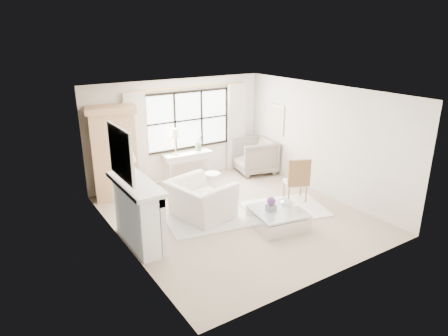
{
  "coord_description": "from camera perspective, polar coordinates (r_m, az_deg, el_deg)",
  "views": [
    {
      "loc": [
        -4.55,
        -6.58,
        3.88
      ],
      "look_at": [
        -0.19,
        0.2,
        1.08
      ],
      "focal_mm": 32.0,
      "sensor_mm": 36.0,
      "label": 1
    }
  ],
  "objects": [
    {
      "name": "coffee_table",
      "position": [
        8.37,
        7.7,
        -7.22
      ],
      "size": [
        1.16,
        1.16,
        0.38
      ],
      "rotation": [
        0.0,
        0.0,
        -0.17
      ],
      "color": "silver",
      "rests_on": "floor"
    },
    {
      "name": "club_armchair",
      "position": [
        8.62,
        -3.39,
        -4.57
      ],
      "size": [
        1.35,
        1.48,
        0.83
      ],
      "primitive_type": "imported",
      "rotation": [
        0.0,
        0.0,
        1.78
      ],
      "color": "white",
      "rests_on": "floor"
    },
    {
      "name": "wingback_chair",
      "position": [
        11.36,
        4.4,
        1.73
      ],
      "size": [
        1.29,
        1.26,
        0.97
      ],
      "primitive_type": "imported",
      "rotation": [
        0.0,
        0.0,
        -1.81
      ],
      "color": "gray",
      "rests_on": "floor"
    },
    {
      "name": "rug_right",
      "position": [
        9.25,
        8.69,
        -5.76
      ],
      "size": [
        2.05,
        1.75,
        0.03
      ],
      "primitive_type": "cube",
      "rotation": [
        0.0,
        0.0,
        -0.27
      ],
      "color": "white",
      "rests_on": "floor"
    },
    {
      "name": "wall_left",
      "position": [
        7.34,
        -14.47,
        -1.63
      ],
      "size": [
        0.0,
        5.5,
        5.5
      ],
      "primitive_type": "plane",
      "rotation": [
        1.57,
        0.0,
        1.57
      ],
      "color": "silver",
      "rests_on": "ground"
    },
    {
      "name": "mantel_lamp",
      "position": [
        7.5,
        -13.28,
        1.39
      ],
      "size": [
        0.22,
        0.22,
        0.51
      ],
      "color": "black",
      "rests_on": "fireplace"
    },
    {
      "name": "console_lamp",
      "position": [
        10.34,
        -7.03,
        4.9
      ],
      "size": [
        0.28,
        0.28,
        0.69
      ],
      "color": "#B7843F",
      "rests_on": "console_table"
    },
    {
      "name": "pillar_candle",
      "position": [
        8.31,
        10.12,
        -5.59
      ],
      "size": [
        0.1,
        0.1,
        0.12
      ],
      "primitive_type": "cylinder",
      "color": "silver",
      "rests_on": "coffee_table"
    },
    {
      "name": "armoire",
      "position": [
        9.75,
        -15.38,
        2.14
      ],
      "size": [
        1.26,
        0.97,
        2.24
      ],
      "rotation": [
        0.0,
        0.0,
        -0.26
      ],
      "color": "tan",
      "rests_on": "floor"
    },
    {
      "name": "side_table",
      "position": [
        9.98,
        -1.65,
        -1.67
      ],
      "size": [
        0.4,
        0.4,
        0.51
      ],
      "color": "white",
      "rests_on": "floor"
    },
    {
      "name": "wall_right",
      "position": [
        9.97,
        13.81,
        3.9
      ],
      "size": [
        0.0,
        5.5,
        5.5
      ],
      "primitive_type": "plane",
      "rotation": [
        1.57,
        0.0,
        -1.57
      ],
      "color": "beige",
      "rests_on": "ground"
    },
    {
      "name": "coffee_vase",
      "position": [
        8.52,
        8.53,
        -4.79
      ],
      "size": [
        0.14,
        0.14,
        0.14
      ],
      "primitive_type": "imported",
      "rotation": [
        0.0,
        0.0,
        -0.04
      ],
      "color": "white",
      "rests_on": "coffee_table"
    },
    {
      "name": "floor",
      "position": [
        8.89,
        1.76,
        -6.73
      ],
      "size": [
        5.5,
        5.5,
        0.0
      ],
      "primitive_type": "plane",
      "color": "tan",
      "rests_on": "ground"
    },
    {
      "name": "orchid_plant",
      "position": [
        10.72,
        -3.59,
        3.69
      ],
      "size": [
        0.31,
        0.28,
        0.45
      ],
      "primitive_type": "imported",
      "rotation": [
        0.0,
        0.0,
        0.39
      ],
      "color": "#526A47",
      "rests_on": "console_table"
    },
    {
      "name": "console_table",
      "position": [
        10.73,
        -5.22,
        0.17
      ],
      "size": [
        1.32,
        0.5,
        0.8
      ],
      "rotation": [
        0.0,
        0.0,
        -0.04
      ],
      "color": "silver",
      "rests_on": "floor"
    },
    {
      "name": "planter_box",
      "position": [
        8.22,
        6.71,
        -5.66
      ],
      "size": [
        0.17,
        0.17,
        0.13
      ],
      "primitive_type": "cube",
      "rotation": [
        0.0,
        0.0,
        0.01
      ],
      "color": "slate",
      "rests_on": "coffee_table"
    },
    {
      "name": "wall_back",
      "position": [
        10.68,
        -6.57,
        5.34
      ],
      "size": [
        5.0,
        0.0,
        5.0
      ],
      "primitive_type": "plane",
      "rotation": [
        1.57,
        0.0,
        0.0
      ],
      "color": "white",
      "rests_on": "ground"
    },
    {
      "name": "mirror_frame",
      "position": [
        7.19,
        -14.56,
        2.06
      ],
      "size": [
        0.05,
        1.15,
        0.95
      ],
      "primitive_type": "cube",
      "color": "silver",
      "rests_on": "wall_left"
    },
    {
      "name": "curtain_left",
      "position": [
        10.16,
        -12.36,
        3.64
      ],
      "size": [
        0.55,
        0.1,
        2.47
      ],
      "primitive_type": "cube",
      "color": "beige",
      "rests_on": "ground"
    },
    {
      "name": "french_chair",
      "position": [
        9.6,
        10.16,
        -2.97
      ],
      "size": [
        0.64,
        0.64,
        1.08
      ],
      "rotation": [
        0.0,
        0.0,
        2.71
      ],
      "color": "olive",
      "rests_on": "floor"
    },
    {
      "name": "wall_front",
      "position": [
        6.46,
        15.85,
        -4.66
      ],
      "size": [
        5.0,
        0.0,
        5.0
      ],
      "primitive_type": "plane",
      "rotation": [
        -1.57,
        0.0,
        0.0
      ],
      "color": "white",
      "rests_on": "ground"
    },
    {
      "name": "window_pane",
      "position": [
        10.74,
        -5.13,
        6.83
      ],
      "size": [
        2.4,
        0.02,
        1.5
      ],
      "primitive_type": "cube",
      "color": "white",
      "rests_on": "wall_back"
    },
    {
      "name": "mirror_glass",
      "position": [
        7.2,
        -14.34,
        2.1
      ],
      "size": [
        0.02,
        1.0,
        0.8
      ],
      "primitive_type": "cube",
      "color": "silver",
      "rests_on": "wall_left"
    },
    {
      "name": "rug_left",
      "position": [
        8.64,
        -2.17,
        -7.4
      ],
      "size": [
        1.97,
        1.56,
        0.03
      ],
      "primitive_type": "cube",
      "rotation": [
        0.0,
        0.0,
        -0.19
      ],
      "color": "silver",
      "rests_on": "floor"
    },
    {
      "name": "ceiling",
      "position": [
        8.08,
        1.95,
        10.77
      ],
      "size": [
        5.5,
        5.5,
        0.0
      ],
      "primitive_type": "plane",
      "rotation": [
        3.14,
        0.0,
        0.0
      ],
      "color": "white",
      "rests_on": "ground"
    },
    {
      "name": "curtain_right",
      "position": [
        11.51,
        1.76,
        5.87
      ],
      "size": [
        0.55,
        0.1,
        2.47
      ],
      "primitive_type": "cube",
      "color": "beige",
      "rests_on": "ground"
    },
    {
      "name": "planter_flowers",
      "position": [
        8.16,
        6.76,
        -4.7
      ],
      "size": [
        0.17,
        0.17,
        0.17
      ],
      "primitive_type": "sphere",
      "color": "#5B2D70",
      "rests_on": "planter_box"
    },
    {
      "name": "curtain_rod",
      "position": [
        10.53,
        -5.12,
        11.4
      ],
      "size": [
        3.3,
        0.04,
        0.04
      ],
      "primitive_type": "cylinder",
      "rotation": [
        0.0,
        1.57,
        0.0
      ],
      "color": "gold",
      "rests_on": "wall_back"
    },
    {
      "name": "art_frame",
      "position": [
        11.1,
        7.45,
        6.89
      ],
      "size": [
        0.04,
        0.62,
        0.82
      ],
      "primitive_type": "cube",
      "color": "silver",
      "rests_on": "wall_right"
    },
    {
      "name": "fireplace",
      "position": [
        7.67,
        -12.43,
        -6.23
      ],
      "size": [
        0.58,
        1.66,
        1.26
      ],
      "color": "silver",
      "rests_on": "ground"
    },
    {
      "name": "art_canvas",
      "position": [
        11.09,
        7.37,
        6.88
      ],
      "size": [
        0.01,
        0.52,
        0.72
      ],
      "primitive_type": "cube",
      "color": "beige",
      "rests_on": "wall_right"
    },
    {
      "name": "window_frame",
      "position": [
        10.73,
        -5.1,
        6.83
      ],
      "size": [
        2.5,
        0.04,
        1.5
      ],
      "primitive_type": null,
      "color": "black",
      "rests_on": "wall_back"
    }
  ]
}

